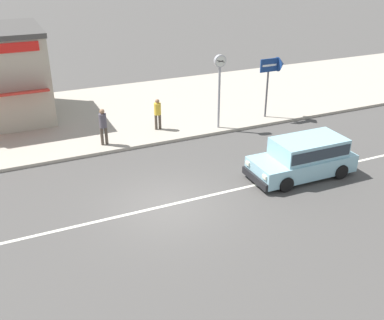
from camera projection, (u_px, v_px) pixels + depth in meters
name	position (u px, v px, depth m)	size (l,w,h in m)	color
ground_plane	(167.00, 205.00, 16.14)	(160.00, 160.00, 0.00)	#4C4947
lane_centre_stripe	(167.00, 205.00, 16.14)	(50.40, 0.14, 0.01)	silver
kerb_strip	(99.00, 115.00, 24.47)	(68.00, 10.00, 0.15)	#ADA393
minivan_pale_blue_0	(305.00, 156.00, 17.93)	(4.33, 1.95, 1.56)	#93C6D6
street_clock	(220.00, 76.00, 21.47)	(0.58, 0.22, 3.65)	#9E9EA3
arrow_signboard	(277.00, 67.00, 23.04)	(1.39, 0.74, 3.15)	#4C4C51
pedestrian_near_clock	(103.00, 124.00, 20.25)	(0.34, 0.34, 1.72)	#4C4238
pedestrian_mid_kerb	(158.00, 112.00, 22.01)	(0.34, 0.34, 1.56)	#4C4238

